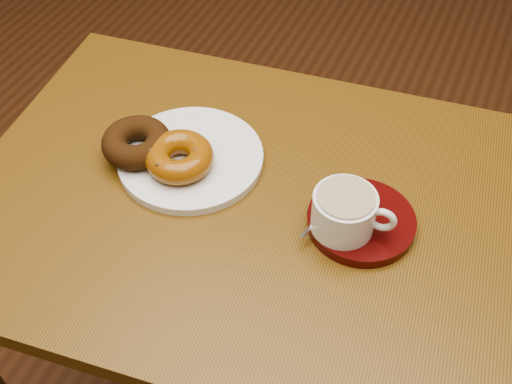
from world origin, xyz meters
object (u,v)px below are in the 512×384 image
at_px(cafe_table, 246,247).
at_px(donut_plate, 191,158).
at_px(saucer, 361,221).
at_px(coffee_cup, 345,212).

bearing_deg(cafe_table, donut_plate, 156.18).
distance_m(donut_plate, saucer, 0.30).
xyz_separation_m(cafe_table, saucer, (0.19, 0.02, 0.14)).
xyz_separation_m(donut_plate, saucer, (0.30, -0.02, 0.00)).
relative_size(cafe_table, coffee_cup, 7.66).
bearing_deg(saucer, donut_plate, 176.54).
height_order(cafe_table, donut_plate, donut_plate).
xyz_separation_m(donut_plate, coffee_cup, (0.28, -0.05, 0.04)).
relative_size(donut_plate, coffee_cup, 1.94).
bearing_deg(saucer, cafe_table, -174.28).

